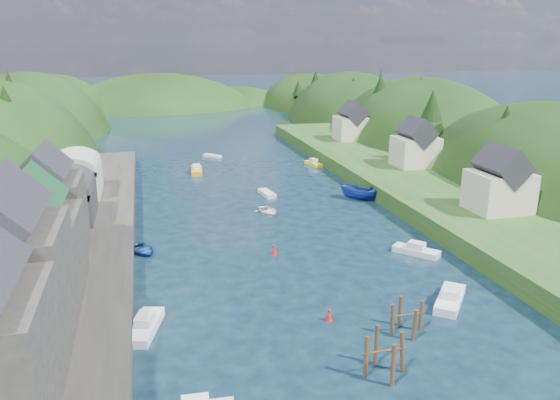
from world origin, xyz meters
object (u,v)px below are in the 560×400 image
object	(u,v)px
channel_buoy_near	(329,315)
channel_buoy_far	(274,250)
piling_cluster_near	(384,358)
piling_cluster_far	(407,321)

from	to	relation	value
channel_buoy_near	channel_buoy_far	xyz separation A→B (m)	(-1.02, 15.97, 0.00)
piling_cluster_near	channel_buoy_near	bearing A→B (deg)	98.40
piling_cluster_far	channel_buoy_far	size ratio (longest dim) A/B	2.98
channel_buoy_near	piling_cluster_far	bearing A→B (deg)	-31.82
piling_cluster_far	channel_buoy_far	world-z (taller)	piling_cluster_far
piling_cluster_near	channel_buoy_far	distance (m)	24.52
channel_buoy_near	channel_buoy_far	bearing A→B (deg)	93.66
channel_buoy_near	channel_buoy_far	world-z (taller)	same
piling_cluster_near	piling_cluster_far	world-z (taller)	piling_cluster_near
piling_cluster_near	channel_buoy_near	size ratio (longest dim) A/B	3.44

